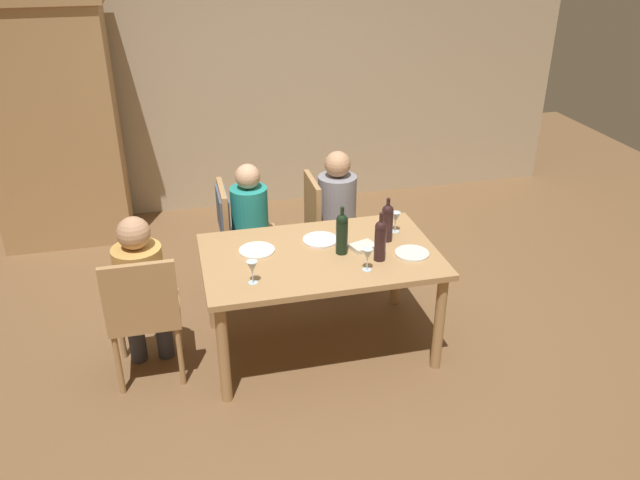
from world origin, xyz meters
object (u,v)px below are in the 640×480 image
dining_table (320,265)px  person_man_guest (253,219)px  person_woman_host (141,284)px  person_man_bearded (340,208)px  chair_far_right (326,223)px  chair_left_end (144,310)px  wine_bottle_tall_green (387,222)px  dinner_plate_guest_left (320,240)px  wine_glass_near_right (252,268)px  wine_bottle_short_olive (342,232)px  wine_glass_near_left (396,218)px  wine_glass_centre (367,255)px  dinner_plate_guest_right (412,253)px  wine_bottle_dark_red (380,239)px  dinner_plate_host (257,250)px  armoire_cabinet (52,124)px  chair_far_left (234,226)px

dining_table → person_man_guest: bearing=110.5°
person_woman_host → person_man_bearded: size_ratio=1.00×
chair_far_right → chair_left_end: bearing=-56.1°
person_man_bearded → wine_bottle_tall_green: person_man_bearded is taller
person_man_bearded → person_man_guest: 0.70m
person_man_bearded → dinner_plate_guest_left: bearing=-25.7°
person_man_bearded → wine_bottle_tall_green: bearing=8.3°
person_man_bearded → wine_glass_near_right: size_ratio=7.57×
wine_bottle_tall_green → person_man_bearded: bearing=98.3°
wine_bottle_tall_green → wine_bottle_short_olive: size_ratio=0.94×
person_woman_host → wine_glass_near_left: person_woman_host is taller
dinner_plate_guest_left → dining_table: bearing=-104.4°
chair_left_end → wine_bottle_short_olive: size_ratio=2.79×
chair_left_end → wine_glass_near_right: bearing=-15.3°
chair_left_end → dinner_plate_guest_left: (1.20, 0.27, 0.21)m
wine_glass_near_left → wine_glass_centre: same height
chair_left_end → wine_bottle_short_olive: wine_bottle_short_olive is taller
wine_glass_centre → dinner_plate_guest_right: 0.39m
person_man_bearded → wine_bottle_dark_red: size_ratio=3.41×
dining_table → person_man_guest: size_ratio=1.42×
person_woman_host → chair_left_end: bearing=-90.0°
person_man_guest → chair_far_right: bearing=90.0°
dinner_plate_host → chair_far_right: bearing=48.0°
person_man_bearded → wine_glass_near_right: person_man_bearded is taller
person_man_bearded → wine_bottle_tall_green: size_ratio=3.62×
chair_far_right → dinner_plate_host: 1.01m
chair_left_end → wine_glass_centre: (1.39, -0.19, 0.31)m
chair_far_right → dinner_plate_guest_left: 0.75m
chair_far_right → dinner_plate_guest_left: chair_far_right is taller
wine_glass_near_left → dinner_plate_guest_left: 0.55m
dinner_plate_host → armoire_cabinet: bearing=125.0°
dinner_plate_guest_left → armoire_cabinet: bearing=133.1°
chair_far_left → wine_bottle_short_olive: (0.61, -0.88, 0.30)m
person_man_guest → dinner_plate_host: (-0.08, -0.73, 0.12)m
chair_far_right → wine_glass_centre: chair_far_right is taller
wine_glass_near_right → dinner_plate_guest_right: 1.08m
wine_bottle_dark_red → wine_glass_near_left: size_ratio=2.22×
wine_bottle_dark_red → wine_bottle_short_olive: 0.26m
chair_left_end → person_man_bearded: person_man_bearded is taller
person_man_guest → dinner_plate_host: person_man_guest is taller
dinner_plate_host → wine_bottle_dark_red: bearing=-21.6°
wine_glass_near_right → person_man_guest: bearing=81.9°
person_man_guest → wine_glass_near_left: bearing=53.7°
wine_glass_near_left → dinner_plate_guest_right: size_ratio=0.66×
wine_bottle_short_olive → person_woman_host: bearing=177.8°
armoire_cabinet → wine_bottle_dark_red: size_ratio=6.60×
chair_left_end → chair_far_right: size_ratio=1.00×
dining_table → chair_far_left: 0.98m
person_woman_host → wine_bottle_dark_red: person_woman_host is taller
chair_far_right → wine_bottle_short_olive: bearing=-7.7°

